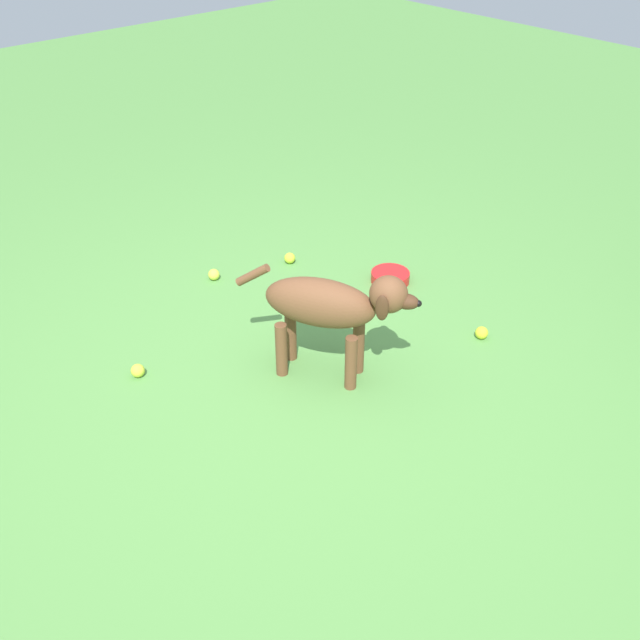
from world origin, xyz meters
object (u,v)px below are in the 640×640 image
(dog, at_px, (331,306))
(tennis_ball_2, at_px, (214,275))
(tennis_ball_1, at_px, (138,371))
(water_bowl, at_px, (390,277))
(tennis_ball_3, at_px, (290,258))
(tennis_ball_0, at_px, (482,333))

(dog, height_order, tennis_ball_2, dog)
(tennis_ball_1, bearing_deg, dog, -130.68)
(dog, distance_m, water_bowl, 0.99)
(tennis_ball_1, bearing_deg, tennis_ball_3, -74.06)
(tennis_ball_1, bearing_deg, water_bowl, -97.32)
(tennis_ball_2, height_order, water_bowl, tennis_ball_2)
(tennis_ball_2, distance_m, tennis_ball_3, 0.47)
(tennis_ball_1, distance_m, water_bowl, 1.53)
(dog, xyz_separation_m, tennis_ball_3, (0.95, -0.54, -0.35))
(tennis_ball_0, height_order, tennis_ball_1, same)
(tennis_ball_0, distance_m, water_bowl, 0.70)
(dog, xyz_separation_m, tennis_ball_1, (0.59, 0.69, -0.35))
(tennis_ball_3, bearing_deg, tennis_ball_0, -169.41)
(tennis_ball_0, xyz_separation_m, tennis_ball_3, (1.24, 0.23, 0.00))
(water_bowl, bearing_deg, tennis_ball_2, 46.95)
(tennis_ball_0, bearing_deg, tennis_ball_1, 58.66)
(dog, xyz_separation_m, tennis_ball_2, (1.09, -0.09, -0.35))
(dog, bearing_deg, water_bowl, 85.16)
(tennis_ball_0, xyz_separation_m, water_bowl, (0.70, -0.06, -0.00))
(tennis_ball_0, relative_size, tennis_ball_2, 1.00)
(tennis_ball_2, xyz_separation_m, water_bowl, (-0.69, -0.74, -0.00))
(dog, height_order, tennis_ball_3, dog)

